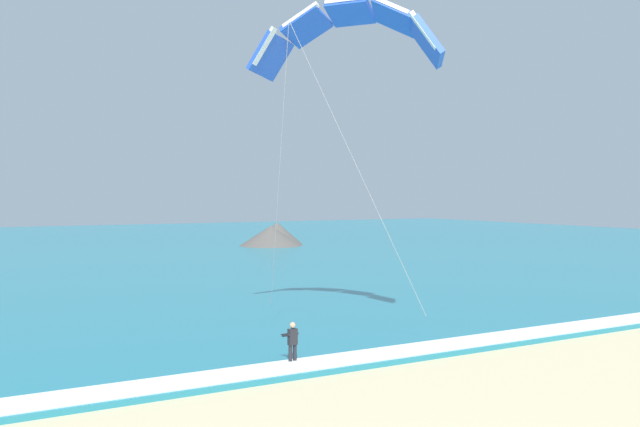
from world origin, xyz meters
name	(u,v)px	position (x,y,z in m)	size (l,w,h in m)	color
sea	(61,250)	(0.00, 71.39, 0.10)	(200.00, 120.00, 0.20)	teal
surf_foam	(265,370)	(0.00, 12.39, 0.22)	(200.00, 1.74, 0.04)	white
surfboard	(293,366)	(1.38, 13.01, 0.03)	(0.61, 1.44, 0.09)	#E04C38
kitesurfer	(292,342)	(1.38, 13.02, 0.94)	(0.56, 0.56, 1.69)	#232328
kite_primary	(347,30)	(5.95, 16.73, 13.87)	(7.60, 7.83, 14.05)	blue
headland_right	(274,235)	(24.10, 65.13, 1.41)	(9.17, 9.13, 3.03)	#56514C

